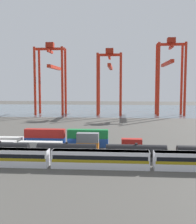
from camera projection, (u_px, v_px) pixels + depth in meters
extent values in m
plane|color=#4C4944|center=(84.00, 127.00, 123.16)|extent=(420.00, 420.00, 0.00)
cube|color=slate|center=(99.00, 110.00, 214.93)|extent=(400.00, 110.00, 0.01)
cube|color=silver|center=(2.00, 157.00, 63.47)|extent=(21.53, 3.10, 3.90)
cube|color=#9E8414|center=(2.00, 158.00, 63.48)|extent=(21.10, 3.14, 0.64)
cube|color=black|center=(2.00, 154.00, 63.41)|extent=(20.67, 3.13, 0.90)
cube|color=slate|center=(2.00, 150.00, 63.31)|extent=(21.31, 2.85, 0.36)
cube|color=silver|center=(100.00, 159.00, 61.74)|extent=(21.53, 3.10, 3.90)
cube|color=#9E8414|center=(100.00, 160.00, 61.75)|extent=(21.10, 3.14, 0.64)
cube|color=black|center=(100.00, 156.00, 61.67)|extent=(20.67, 3.13, 0.90)
cube|color=slate|center=(100.00, 151.00, 61.57)|extent=(21.31, 2.85, 0.36)
cube|color=#232326|center=(0.00, 155.00, 70.86)|extent=(14.65, 2.50, 1.10)
cylinder|color=black|center=(0.00, 148.00, 70.68)|extent=(14.65, 2.79, 2.79)
cylinder|color=black|center=(0.00, 142.00, 70.53)|extent=(0.70, 0.70, 0.36)
cube|color=#232326|center=(67.00, 157.00, 69.53)|extent=(14.65, 2.50, 1.10)
cylinder|color=black|center=(67.00, 149.00, 69.35)|extent=(14.65, 2.79, 2.79)
cylinder|color=black|center=(67.00, 143.00, 69.21)|extent=(0.70, 0.70, 0.36)
cube|color=#232326|center=(136.00, 158.00, 68.21)|extent=(14.65, 2.50, 1.10)
cylinder|color=black|center=(136.00, 150.00, 68.03)|extent=(14.65, 2.79, 2.79)
cylinder|color=black|center=(136.00, 144.00, 67.88)|extent=(0.70, 0.70, 0.36)
cube|color=silver|center=(41.00, 146.00, 78.32)|extent=(12.10, 2.44, 2.60)
cube|color=orange|center=(88.00, 147.00, 77.29)|extent=(6.04, 2.44, 2.60)
cube|color=slate|center=(88.00, 138.00, 77.04)|extent=(6.04, 2.44, 2.60)
cube|color=silver|center=(3.00, 141.00, 85.47)|extent=(12.10, 2.44, 2.60)
cube|color=#1C4299|center=(45.00, 142.00, 84.46)|extent=(12.10, 2.44, 2.60)
cube|color=#AD211C|center=(45.00, 133.00, 84.22)|extent=(12.10, 2.44, 2.60)
cube|color=#1C4299|center=(88.00, 142.00, 83.46)|extent=(12.10, 2.44, 2.60)
cube|color=#197538|center=(88.00, 134.00, 83.21)|extent=(12.10, 2.44, 2.60)
cube|color=#AD211C|center=(132.00, 143.00, 82.45)|extent=(6.04, 2.44, 2.60)
cylinder|color=red|center=(35.00, 81.00, 173.86)|extent=(1.50, 1.50, 42.21)
cylinder|color=red|center=(62.00, 81.00, 172.52)|extent=(1.50, 1.50, 42.21)
cylinder|color=red|center=(39.00, 81.00, 183.93)|extent=(1.50, 1.50, 42.21)
cylinder|color=red|center=(65.00, 81.00, 182.59)|extent=(1.50, 1.50, 42.21)
cube|color=red|center=(50.00, 49.00, 176.34)|extent=(18.93, 1.20, 1.60)
cube|color=red|center=(50.00, 52.00, 176.49)|extent=(1.20, 11.74, 1.60)
cube|color=red|center=(55.00, 68.00, 188.85)|extent=(2.00, 33.11, 2.00)
cube|color=maroon|center=(50.00, 45.00, 176.12)|extent=(4.80, 4.00, 3.20)
cylinder|color=red|center=(98.00, 84.00, 171.07)|extent=(1.50, 1.50, 38.18)
cylinder|color=red|center=(121.00, 84.00, 169.98)|extent=(1.50, 1.50, 38.18)
cylinder|color=red|center=(99.00, 84.00, 181.02)|extent=(1.50, 1.50, 38.18)
cylinder|color=red|center=(121.00, 84.00, 179.93)|extent=(1.50, 1.50, 38.18)
cube|color=red|center=(110.00, 55.00, 173.81)|extent=(15.70, 1.20, 1.60)
cube|color=red|center=(110.00, 58.00, 173.96)|extent=(1.20, 11.63, 1.60)
cube|color=red|center=(110.00, 67.00, 188.63)|extent=(2.00, 40.95, 2.00)
cube|color=maroon|center=(110.00, 51.00, 173.59)|extent=(4.80, 4.00, 3.20)
cylinder|color=red|center=(159.00, 79.00, 168.23)|extent=(1.50, 1.50, 44.19)
cylinder|color=red|center=(185.00, 79.00, 167.02)|extent=(1.50, 1.50, 44.19)
cylinder|color=red|center=(156.00, 80.00, 177.62)|extent=(1.50, 1.50, 44.19)
cylinder|color=red|center=(182.00, 80.00, 176.40)|extent=(1.50, 1.50, 44.19)
cube|color=red|center=(171.00, 44.00, 170.34)|extent=(17.34, 1.20, 1.60)
cube|color=red|center=(171.00, 47.00, 170.49)|extent=(1.20, 11.05, 1.60)
cube|color=red|center=(167.00, 63.00, 185.33)|extent=(2.00, 40.36, 2.00)
cube|color=maroon|center=(171.00, 40.00, 170.12)|extent=(4.80, 4.00, 3.20)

